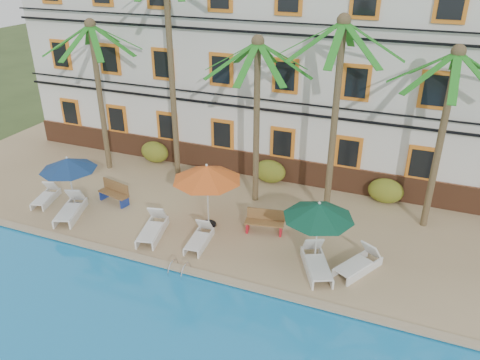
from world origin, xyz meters
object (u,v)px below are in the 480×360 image
at_px(umbrella_green, 319,211).
at_px(lounger_a, 46,196).
at_px(lounger_d, 199,238).
at_px(bench_right, 265,221).
at_px(palm_b, 170,48).
at_px(lounger_c, 153,228).
at_px(umbrella_red, 207,173).
at_px(palm_a, 97,75).
at_px(palm_e, 446,115).
at_px(pool_ladder, 180,271).
at_px(lounger_f, 359,263).
at_px(umbrella_blue, 68,164).
at_px(bench_left, 115,192).
at_px(lounger_b, 71,209).
at_px(palm_c, 257,98).
at_px(palm_d, 337,95).
at_px(lounger_e, 316,262).

relative_size(umbrella_green, lounger_a, 1.40).
relative_size(lounger_a, lounger_d, 0.99).
bearing_deg(bench_right, palm_b, 149.73).
bearing_deg(bench_right, lounger_c, -154.74).
height_order(palm_b, lounger_c, palm_b).
height_order(umbrella_red, umbrella_green, umbrella_red).
distance_m(palm_a, palm_b, 3.90).
xyz_separation_m(palm_e, pool_ladder, (-7.61, -6.25, -4.59)).
height_order(palm_e, lounger_f, palm_e).
xyz_separation_m(umbrella_blue, umbrella_green, (10.44, -0.07, 0.09)).
relative_size(palm_b, bench_left, 6.13).
distance_m(umbrella_red, pool_ladder, 3.82).
xyz_separation_m(palm_b, lounger_b, (-2.20, -5.09, -5.74)).
height_order(palm_a, palm_c, palm_a).
height_order(lounger_a, lounger_f, lounger_f).
bearing_deg(umbrella_green, palm_d, 95.93).
xyz_separation_m(palm_b, lounger_c, (1.69, -5.10, -5.74)).
xyz_separation_m(umbrella_green, lounger_b, (-10.08, -0.59, -1.77)).
bearing_deg(umbrella_red, lounger_a, -173.47).
bearing_deg(pool_ladder, umbrella_blue, 160.02).
bearing_deg(palm_a, pool_ladder, -40.06).
height_order(umbrella_blue, lounger_b, umbrella_blue).
bearing_deg(umbrella_green, bench_left, 173.28).
distance_m(palm_e, umbrella_red, 8.87).
distance_m(palm_d, bench_right, 5.46).
bearing_deg(palm_e, bench_left, -166.62).
bearing_deg(lounger_b, umbrella_green, 3.33).
relative_size(lounger_e, bench_right, 1.37).
bearing_deg(palm_a, palm_d, -3.00).
bearing_deg(palm_c, bench_right, -61.95).
bearing_deg(umbrella_red, pool_ladder, -83.79).
xyz_separation_m(palm_a, umbrella_red, (6.98, -3.11, -2.36)).
bearing_deg(palm_e, umbrella_blue, -164.01).
bearing_deg(palm_e, umbrella_red, -157.94).
xyz_separation_m(umbrella_blue, lounger_c, (4.25, -0.66, -1.68)).
bearing_deg(pool_ladder, palm_b, 118.93).
distance_m(palm_c, bench_right, 4.86).
bearing_deg(lounger_c, umbrella_red, 40.20).
bearing_deg(palm_c, lounger_e, -47.24).
height_order(palm_d, pool_ladder, palm_d).
bearing_deg(lounger_b, palm_a, 107.21).
xyz_separation_m(lounger_a, pool_ladder, (7.72, -2.19, -0.25)).
bearing_deg(pool_ladder, lounger_d, 92.84).
bearing_deg(palm_e, lounger_d, -149.55).
bearing_deg(bench_left, palm_b, 70.87).
bearing_deg(umbrella_blue, lounger_b, -61.26).
bearing_deg(umbrella_green, lounger_a, -179.90).
height_order(palm_b, lounger_e, palm_b).
xyz_separation_m(lounger_e, bench_right, (-2.44, 1.66, 0.16)).
relative_size(palm_d, lounger_d, 4.51).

